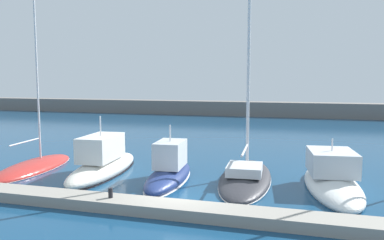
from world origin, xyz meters
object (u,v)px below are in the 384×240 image
at_px(sailboat_charcoal_fourth, 246,175).
at_px(dock_bollard, 111,193).
at_px(motorboat_ivory_second, 103,163).
at_px(motorboat_navy_third, 169,170).
at_px(sailboat_red_nearest, 34,167).
at_px(motorboat_white_fifth, 332,179).
at_px(mooring_buoy_red, 323,153).

bearing_deg(sailboat_charcoal_fourth, dock_bollard, 137.83).
bearing_deg(motorboat_ivory_second, motorboat_navy_third, -98.81).
bearing_deg(motorboat_navy_third, motorboat_ivory_second, 80.79).
relative_size(sailboat_red_nearest, motorboat_white_fifth, 1.86).
xyz_separation_m(motorboat_navy_third, dock_bollard, (-0.97, -5.12, 0.12)).
xyz_separation_m(motorboat_navy_third, mooring_buoy_red, (8.89, 10.83, -0.59)).
distance_m(motorboat_white_fifth, dock_bollard, 11.38).
bearing_deg(motorboat_navy_third, sailboat_red_nearest, 84.18).
xyz_separation_m(motorboat_ivory_second, dock_bollard, (3.42, -5.51, 0.05)).
bearing_deg(motorboat_ivory_second, motorboat_white_fifth, -91.92).
height_order(motorboat_navy_third, mooring_buoy_red, motorboat_navy_third).
xyz_separation_m(motorboat_ivory_second, motorboat_navy_third, (4.39, -0.39, -0.07)).
xyz_separation_m(sailboat_red_nearest, dock_bollard, (8.29, -5.40, 0.57)).
distance_m(sailboat_red_nearest, motorboat_navy_third, 9.28).
height_order(motorboat_navy_third, sailboat_charcoal_fourth, sailboat_charcoal_fourth).
bearing_deg(sailboat_charcoal_fourth, motorboat_white_fifth, -97.47).
distance_m(motorboat_navy_third, motorboat_white_fifth, 8.78).
distance_m(sailboat_red_nearest, dock_bollard, 9.91).
height_order(motorboat_ivory_second, sailboat_charcoal_fourth, sailboat_charcoal_fourth).
bearing_deg(sailboat_charcoal_fourth, motorboat_ivory_second, 92.29).
bearing_deg(sailboat_red_nearest, motorboat_ivory_second, -93.65).
xyz_separation_m(mooring_buoy_red, dock_bollard, (-9.86, -15.96, 0.71)).
height_order(motorboat_ivory_second, mooring_buoy_red, motorboat_ivory_second).
xyz_separation_m(motorboat_ivory_second, sailboat_charcoal_fourth, (8.56, 0.78, -0.31)).
bearing_deg(dock_bollard, mooring_buoy_red, 58.29).
relative_size(mooring_buoy_red, dock_bollard, 1.44).
height_order(motorboat_navy_third, dock_bollard, motorboat_navy_third).
relative_size(motorboat_white_fifth, mooring_buoy_red, 13.07).
bearing_deg(sailboat_red_nearest, motorboat_white_fifth, -93.33).
bearing_deg(mooring_buoy_red, dock_bollard, -121.71).
distance_m(motorboat_ivory_second, motorboat_white_fifth, 13.14).
relative_size(sailboat_red_nearest, motorboat_ivory_second, 1.83).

